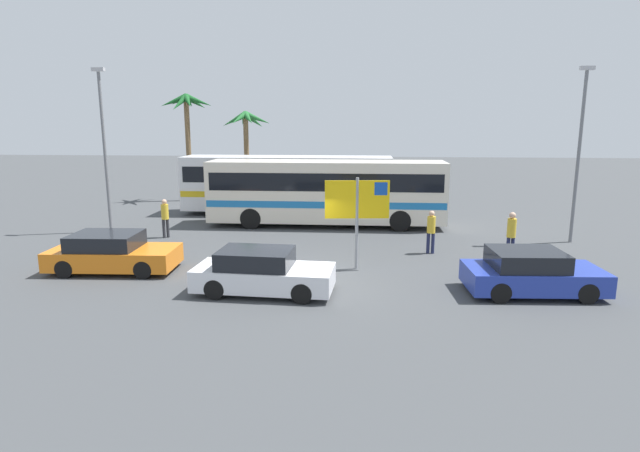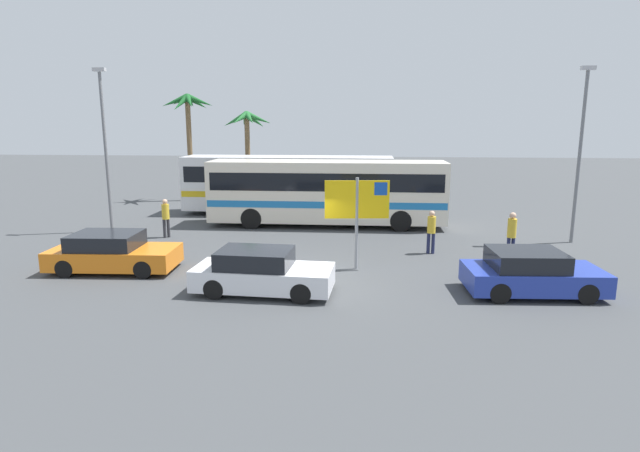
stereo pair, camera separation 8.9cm
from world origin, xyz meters
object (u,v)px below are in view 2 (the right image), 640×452
at_px(bus_front_coach, 327,190).
at_px(ferry_sign, 358,203).
at_px(bus_rear_coach, 288,182).
at_px(car_blue, 531,273).
at_px(car_white, 261,272).
at_px(pedestrian_crossing_lot, 166,215).
at_px(car_orange, 112,253).
at_px(pedestrian_by_bus, 512,232).
at_px(pedestrian_near_sign, 431,229).

bearing_deg(bus_front_coach, ferry_sign, -77.89).
bearing_deg(ferry_sign, bus_front_coach, 96.54).
height_order(bus_front_coach, bus_rear_coach, same).
distance_m(car_blue, car_white, 8.02).
bearing_deg(bus_front_coach, pedestrian_crossing_lot, -154.73).
bearing_deg(car_blue, car_orange, 171.48).
distance_m(bus_front_coach, car_white, 10.43).
distance_m(car_blue, car_orange, 13.62).
height_order(ferry_sign, car_blue, ferry_sign).
xyz_separation_m(bus_front_coach, ferry_sign, (1.61, -7.52, 0.54)).
xyz_separation_m(car_white, pedestrian_by_bus, (8.45, 4.37, 0.44)).
distance_m(ferry_sign, pedestrian_near_sign, 3.92).
xyz_separation_m(bus_front_coach, pedestrian_crossing_lot, (-6.89, -3.25, -0.77)).
bearing_deg(car_orange, ferry_sign, 3.62).
bearing_deg(car_blue, pedestrian_by_bus, 80.24).
xyz_separation_m(bus_rear_coach, pedestrian_near_sign, (6.80, -8.26, -0.79)).
xyz_separation_m(bus_front_coach, bus_rear_coach, (-2.37, 3.13, 0.00)).
bearing_deg(car_blue, bus_front_coach, 121.81).
xyz_separation_m(bus_front_coach, pedestrian_by_bus, (7.22, -5.93, -0.71)).
relative_size(ferry_sign, car_white, 0.76).
relative_size(car_orange, pedestrian_by_bus, 2.37).
xyz_separation_m(pedestrian_by_bus, pedestrian_near_sign, (-2.80, 0.80, -0.08)).
bearing_deg(ferry_sign, car_blue, -28.66).
relative_size(bus_rear_coach, car_white, 2.71).
height_order(car_orange, pedestrian_near_sign, pedestrian_near_sign).
distance_m(bus_front_coach, bus_rear_coach, 3.93).
xyz_separation_m(car_blue, pedestrian_by_bus, (0.45, 3.80, 0.44)).
distance_m(ferry_sign, car_blue, 5.86).
height_order(bus_front_coach, car_blue, bus_front_coach).
bearing_deg(car_white, pedestrian_crossing_lot, 132.30).
height_order(car_orange, pedestrian_by_bus, pedestrian_by_bus).
relative_size(bus_rear_coach, pedestrian_crossing_lot, 6.65).
relative_size(car_orange, pedestrian_near_sign, 2.55).
height_order(car_blue, pedestrian_near_sign, pedestrian_near_sign).
distance_m(bus_rear_coach, pedestrian_crossing_lot, 7.85).
bearing_deg(bus_front_coach, bus_rear_coach, 127.18).
xyz_separation_m(bus_rear_coach, pedestrian_crossing_lot, (-4.51, -6.38, -0.77)).
distance_m(car_orange, pedestrian_crossing_lot, 5.19).
bearing_deg(car_blue, bus_rear_coach, 122.38).
xyz_separation_m(pedestrian_by_bus, pedestrian_crossing_lot, (-14.11, 2.68, -0.06)).
distance_m(ferry_sign, car_white, 4.31).
bearing_deg(ferry_sign, pedestrian_near_sign, 34.88).
xyz_separation_m(bus_rear_coach, pedestrian_by_bus, (9.60, -9.06, -0.71)).
height_order(car_white, pedestrian_by_bus, pedestrian_by_bus).
bearing_deg(car_orange, pedestrian_near_sign, 13.87).
distance_m(car_orange, pedestrian_by_bus, 14.23).
distance_m(bus_rear_coach, ferry_sign, 11.39).
bearing_deg(bus_rear_coach, car_orange, -110.86).
distance_m(bus_front_coach, pedestrian_by_bus, 9.37).
relative_size(bus_front_coach, car_white, 2.71).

